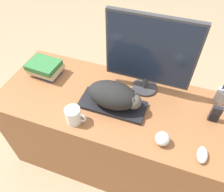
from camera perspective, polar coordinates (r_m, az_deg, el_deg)
ground_plane at (r=1.87m, az=-3.70°, el=-23.02°), size 12.00×12.00×0.00m
desk at (r=1.67m, az=-0.29°, el=-9.40°), size 1.46×0.62×0.73m
keyboard at (r=1.34m, az=0.14°, el=-2.33°), size 0.41×0.17×0.02m
cat at (r=1.27m, az=0.65°, el=0.12°), size 0.33×0.18×0.16m
monitor at (r=1.28m, az=9.85°, el=10.89°), size 0.52×0.16×0.52m
computer_mouse at (r=1.23m, az=22.49°, el=-13.98°), size 0.05×0.10×0.04m
coffee_mug at (r=1.26m, az=-9.95°, el=-5.06°), size 0.12×0.09×0.10m
pen_cup at (r=1.51m, az=26.90°, el=0.22°), size 0.08×0.08×0.23m
baseball at (r=1.20m, az=12.99°, el=-10.81°), size 0.08×0.08×0.08m
phone at (r=1.37m, az=25.33°, el=-4.28°), size 0.05×0.03×0.11m
book_stack at (r=1.59m, az=-17.12°, el=7.05°), size 0.22×0.18×0.10m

